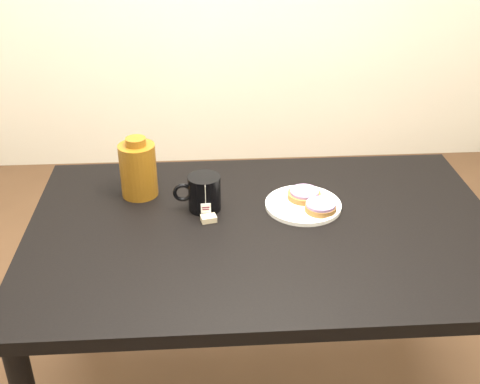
# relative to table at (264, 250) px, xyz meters

# --- Properties ---
(table) EXTENTS (1.40, 0.90, 0.75)m
(table) POSITION_rel_table_xyz_m (0.00, 0.00, 0.00)
(table) COLOR black
(table) RESTS_ON ground_plane
(plate) EXTENTS (0.24, 0.24, 0.02)m
(plate) POSITION_rel_table_xyz_m (0.13, 0.11, 0.09)
(plate) COLOR white
(plate) RESTS_ON table
(bagel_back) EXTENTS (0.12, 0.12, 0.03)m
(bagel_back) POSITION_rel_table_xyz_m (0.14, 0.14, 0.11)
(bagel_back) COLOR brown
(bagel_back) RESTS_ON plate
(bagel_front) EXTENTS (0.13, 0.13, 0.03)m
(bagel_front) POSITION_rel_table_xyz_m (0.18, 0.06, 0.11)
(bagel_front) COLOR brown
(bagel_front) RESTS_ON plate
(mug) EXTENTS (0.15, 0.11, 0.11)m
(mug) POSITION_rel_table_xyz_m (-0.18, 0.12, 0.14)
(mug) COLOR black
(mug) RESTS_ON table
(teabag_pouch) EXTENTS (0.05, 0.04, 0.02)m
(teabag_pouch) POSITION_rel_table_xyz_m (-0.16, 0.04, 0.09)
(teabag_pouch) COLOR #C6B793
(teabag_pouch) RESTS_ON table
(bagel_package) EXTENTS (0.13, 0.13, 0.20)m
(bagel_package) POSITION_rel_table_xyz_m (-0.38, 0.22, 0.17)
(bagel_package) COLOR #58310B
(bagel_package) RESTS_ON table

